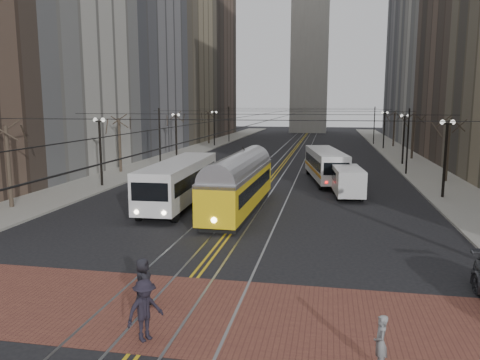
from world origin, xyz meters
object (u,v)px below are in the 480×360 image
at_px(pedestrian_b, 381,343).
at_px(pedestrian_d, 145,310).
at_px(sedan_grey, 323,167).
at_px(pedestrian_a, 143,282).
at_px(cargo_van, 348,183).
at_px(streetcar, 239,188).
at_px(rear_bus, 325,166).
at_px(transit_bus, 180,183).

xyz_separation_m(pedestrian_b, pedestrian_d, (-6.71, 0.35, 0.18)).
height_order(sedan_grey, pedestrian_a, pedestrian_a).
relative_size(cargo_van, pedestrian_b, 3.37).
height_order(sedan_grey, pedestrian_b, pedestrian_b).
bearing_deg(pedestrian_a, streetcar, -4.83).
bearing_deg(pedestrian_a, rear_bus, -14.94).
bearing_deg(pedestrian_b, sedan_grey, -178.42).
bearing_deg(sedan_grey, streetcar, -104.61).
relative_size(sedan_grey, pedestrian_b, 2.65).
relative_size(transit_bus, pedestrian_a, 7.05).
relative_size(transit_bus, pedestrian_b, 8.06).
bearing_deg(pedestrian_b, cargo_van, 178.44).
bearing_deg(cargo_van, pedestrian_d, -111.45).
height_order(transit_bus, rear_bus, transit_bus).
distance_m(transit_bus, pedestrian_b, 22.24).
relative_size(transit_bus, cargo_van, 2.39).
xyz_separation_m(sedan_grey, pedestrian_b, (1.95, -35.66, 0.09)).
bearing_deg(streetcar, cargo_van, 40.36).
bearing_deg(pedestrian_d, sedan_grey, 27.29).
bearing_deg(pedestrian_a, pedestrian_b, -111.59).
bearing_deg(sedan_grey, transit_bus, -118.15).
bearing_deg(cargo_van, pedestrian_a, -115.38).
bearing_deg(rear_bus, pedestrian_a, -111.27).
distance_m(pedestrian_a, pedestrian_b, 8.10).
bearing_deg(rear_bus, pedestrian_b, -96.26).
distance_m(transit_bus, pedestrian_a, 16.84).
height_order(transit_bus, pedestrian_a, transit_bus).
distance_m(rear_bus, cargo_van, 7.51).
bearing_deg(transit_bus, rear_bus, 48.81).
height_order(rear_bus, cargo_van, rear_bus).
xyz_separation_m(rear_bus, pedestrian_d, (-4.98, -30.70, -0.47)).
bearing_deg(sedan_grey, pedestrian_a, -97.88).
bearing_deg(sedan_grey, pedestrian_b, -84.92).
bearing_deg(pedestrian_d, pedestrian_b, -58.00).
bearing_deg(rear_bus, pedestrian_d, -108.67).
xyz_separation_m(rear_bus, cargo_van, (1.74, -7.30, -0.29)).
height_order(cargo_van, pedestrian_d, cargo_van).
xyz_separation_m(streetcar, rear_bus, (5.50, 13.15, -0.06)).
relative_size(pedestrian_b, pedestrian_d, 0.81).
xyz_separation_m(transit_bus, pedestrian_d, (4.94, -18.57, -0.58)).
xyz_separation_m(transit_bus, pedestrian_a, (3.97, -16.35, -0.65)).
bearing_deg(transit_bus, pedestrian_d, -77.00).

